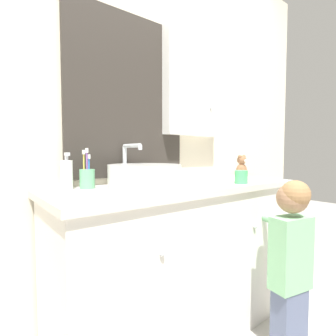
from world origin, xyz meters
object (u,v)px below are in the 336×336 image
at_px(toothbrush_holder, 87,178).
at_px(teddy_bear, 242,167).
at_px(sink_basin, 145,175).
at_px(child_figure, 291,254).
at_px(soap_dispenser, 67,174).
at_px(drinking_cup, 241,177).

bearing_deg(toothbrush_holder, teddy_bear, -4.11).
height_order(sink_basin, child_figure, sink_basin).
height_order(toothbrush_holder, teddy_bear, toothbrush_holder).
bearing_deg(soap_dispenser, child_figure, -36.25).
bearing_deg(toothbrush_holder, soap_dispenser, 162.48).
bearing_deg(teddy_bear, toothbrush_holder, 175.89).
distance_m(toothbrush_holder, soap_dispenser, 0.10).
bearing_deg(drinking_cup, sink_basin, 159.89).
relative_size(toothbrush_holder, child_figure, 0.22).
height_order(child_figure, teddy_bear, teddy_bear).
bearing_deg(toothbrush_holder, sink_basin, -29.57).
bearing_deg(drinking_cup, soap_dispenser, 157.31).
distance_m(sink_basin, teddy_bear, 0.89).
bearing_deg(soap_dispenser, toothbrush_holder, -17.52).
bearing_deg(teddy_bear, soap_dispenser, 174.87).
height_order(sink_basin, toothbrush_holder, sink_basin).
xyz_separation_m(toothbrush_holder, child_figure, (0.80, -0.63, -0.39)).
relative_size(soap_dispenser, child_figure, 0.20).
height_order(sink_basin, drinking_cup, sink_basin).
xyz_separation_m(sink_basin, child_figure, (0.56, -0.49, -0.40)).
relative_size(toothbrush_holder, soap_dispenser, 1.12).
bearing_deg(child_figure, sink_basin, 138.85).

